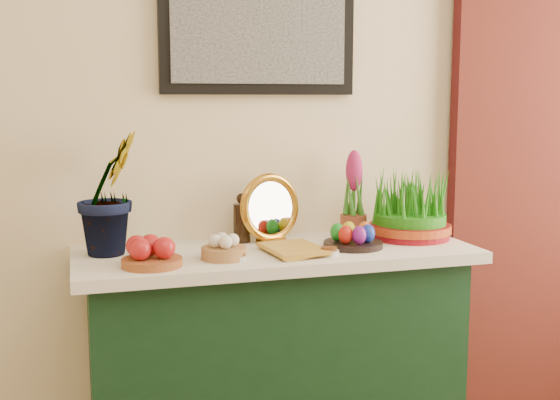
{
  "coord_description": "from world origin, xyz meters",
  "views": [
    {
      "loc": [
        -0.68,
        -0.33,
        1.41
      ],
      "look_at": [
        -0.01,
        1.95,
        1.07
      ],
      "focal_mm": 45.0,
      "sensor_mm": 36.0,
      "label": 1
    }
  ],
  "objects_px": {
    "sideboard": "(276,373)",
    "mirror": "(270,209)",
    "hyacinth_green": "(109,172)",
    "wheatgrass_sabzeh": "(410,209)",
    "book": "(269,251)"
  },
  "relations": [
    {
      "from": "sideboard",
      "to": "hyacinth_green",
      "type": "xyz_separation_m",
      "value": [
        -0.56,
        0.08,
        0.74
      ]
    },
    {
      "from": "hyacinth_green",
      "to": "mirror",
      "type": "height_order",
      "value": "hyacinth_green"
    },
    {
      "from": "sideboard",
      "to": "book",
      "type": "distance_m",
      "value": 0.5
    },
    {
      "from": "hyacinth_green",
      "to": "mirror",
      "type": "bearing_deg",
      "value": -36.76
    },
    {
      "from": "sideboard",
      "to": "mirror",
      "type": "relative_size",
      "value": 5.01
    },
    {
      "from": "book",
      "to": "wheatgrass_sabzeh",
      "type": "distance_m",
      "value": 0.62
    },
    {
      "from": "hyacinth_green",
      "to": "wheatgrass_sabzeh",
      "type": "height_order",
      "value": "hyacinth_green"
    },
    {
      "from": "sideboard",
      "to": "mirror",
      "type": "distance_m",
      "value": 0.6
    },
    {
      "from": "sideboard",
      "to": "mirror",
      "type": "xyz_separation_m",
      "value": [
        0.01,
        0.12,
        0.59
      ]
    },
    {
      "from": "hyacinth_green",
      "to": "wheatgrass_sabzeh",
      "type": "distance_m",
      "value": 1.11
    },
    {
      "from": "sideboard",
      "to": "book",
      "type": "bearing_deg",
      "value": -117.92
    },
    {
      "from": "sideboard",
      "to": "hyacinth_green",
      "type": "bearing_deg",
      "value": 171.97
    },
    {
      "from": "hyacinth_green",
      "to": "book",
      "type": "height_order",
      "value": "hyacinth_green"
    },
    {
      "from": "hyacinth_green",
      "to": "book",
      "type": "xyz_separation_m",
      "value": [
        0.51,
        -0.18,
        -0.26
      ]
    },
    {
      "from": "book",
      "to": "hyacinth_green",
      "type": "bearing_deg",
      "value": 153.83
    }
  ]
}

